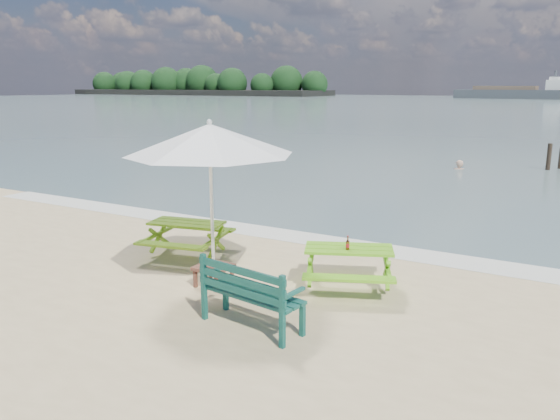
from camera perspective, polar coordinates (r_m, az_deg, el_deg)
The scene contains 11 objects.
sea at distance 91.03m, azimuth 27.14°, elevation 9.49°, with size 300.00×300.00×0.00m, color slate.
foam_strip at distance 11.86m, azimuth 6.21°, elevation -3.47°, with size 22.00×0.90×0.01m, color silver.
island_headland at distance 185.41m, azimuth -8.78°, elevation 12.82°, with size 90.00×22.00×7.60m.
picnic_table_left at distance 11.06m, azimuth -9.67°, elevation -3.04°, with size 1.75×1.88×0.69m.
picnic_table_right at distance 9.30m, azimuth 7.16°, elevation -6.04°, with size 1.97×2.05×0.69m.
park_bench at distance 7.79m, azimuth -2.94°, elevation -10.14°, with size 1.61×0.76×0.95m.
side_table at distance 9.40m, azimuth -6.93°, elevation -6.76°, with size 0.56×0.56×0.36m.
patio_umbrella at distance 8.90m, azimuth -7.34°, elevation 7.32°, with size 2.79×2.79×2.74m.
beer_bottle at distance 9.05m, azimuth 7.08°, elevation -3.67°, with size 0.06×0.06×0.24m.
swimmer at distance 23.46m, azimuth 18.09°, elevation 3.00°, with size 0.71×0.60×1.65m.
mooring_pilings at distance 24.62m, azimuth 26.66°, elevation 4.72°, with size 0.57×0.77×1.26m.
Camera 1 is at (4.46, -5.86, 3.35)m, focal length 35.00 mm.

